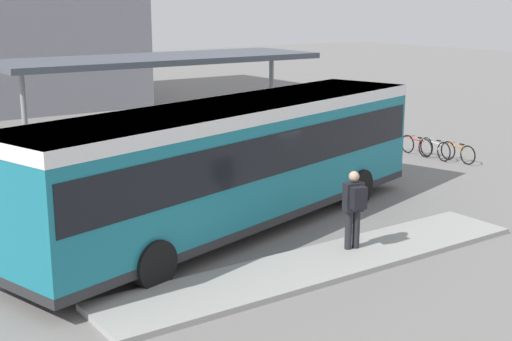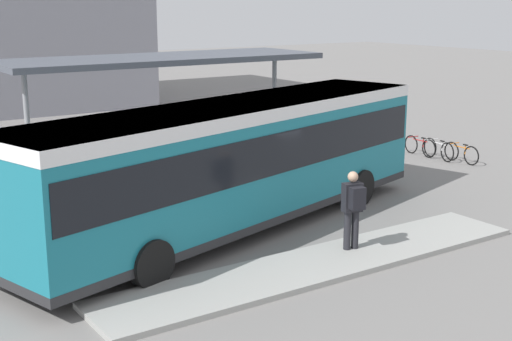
{
  "view_description": "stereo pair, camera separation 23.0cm",
  "coord_description": "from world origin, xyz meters",
  "px_view_note": "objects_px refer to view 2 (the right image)",
  "views": [
    {
      "loc": [
        -9.16,
        -13.99,
        5.46
      ],
      "look_at": [
        0.61,
        0.0,
        1.4
      ],
      "focal_mm": 50.0,
      "sensor_mm": 36.0,
      "label": 1
    },
    {
      "loc": [
        -8.97,
        -14.12,
        5.46
      ],
      "look_at": [
        0.61,
        0.0,
        1.4
      ],
      "focal_mm": 50.0,
      "sensor_mm": 36.0,
      "label": 2
    }
  ],
  "objects_px": {
    "city_bus": "(235,157)",
    "bicycle_white": "(439,149)",
    "bicycle_orange": "(461,153)",
    "bicycle_red": "(420,146)",
    "potted_planter_near_shelter": "(303,158)",
    "pedestrian_waiting": "(353,205)"
  },
  "relations": [
    {
      "from": "pedestrian_waiting",
      "to": "bicycle_orange",
      "type": "xyz_separation_m",
      "value": [
        9.31,
        4.82,
        -0.79
      ]
    },
    {
      "from": "bicycle_orange",
      "to": "bicycle_red",
      "type": "relative_size",
      "value": 0.99
    },
    {
      "from": "potted_planter_near_shelter",
      "to": "city_bus",
      "type": "bearing_deg",
      "value": -144.98
    },
    {
      "from": "pedestrian_waiting",
      "to": "city_bus",
      "type": "bearing_deg",
      "value": 33.59
    },
    {
      "from": "bicycle_orange",
      "to": "city_bus",
      "type": "bearing_deg",
      "value": 102.8
    },
    {
      "from": "pedestrian_waiting",
      "to": "bicycle_white",
      "type": "height_order",
      "value": "pedestrian_waiting"
    },
    {
      "from": "bicycle_white",
      "to": "potted_planter_near_shelter",
      "type": "relative_size",
      "value": 1.34
    },
    {
      "from": "bicycle_white",
      "to": "potted_planter_near_shelter",
      "type": "height_order",
      "value": "potted_planter_near_shelter"
    },
    {
      "from": "bicycle_white",
      "to": "potted_planter_near_shelter",
      "type": "distance_m",
      "value": 5.69
    },
    {
      "from": "bicycle_white",
      "to": "bicycle_red",
      "type": "xyz_separation_m",
      "value": [
        -0.07,
        0.82,
        -0.01
      ]
    },
    {
      "from": "bicycle_red",
      "to": "bicycle_orange",
      "type": "bearing_deg",
      "value": -166.27
    },
    {
      "from": "city_bus",
      "to": "bicycle_white",
      "type": "distance_m",
      "value": 10.66
    },
    {
      "from": "pedestrian_waiting",
      "to": "bicycle_white",
      "type": "relative_size",
      "value": 1.08
    },
    {
      "from": "city_bus",
      "to": "bicycle_orange",
      "type": "distance_m",
      "value": 10.71
    },
    {
      "from": "bicycle_red",
      "to": "potted_planter_near_shelter",
      "type": "relative_size",
      "value": 1.32
    },
    {
      "from": "city_bus",
      "to": "pedestrian_waiting",
      "type": "height_order",
      "value": "city_bus"
    },
    {
      "from": "bicycle_white",
      "to": "potted_planter_near_shelter",
      "type": "xyz_separation_m",
      "value": [
        -5.66,
        0.54,
        0.28
      ]
    },
    {
      "from": "bicycle_white",
      "to": "bicycle_orange",
      "type": "bearing_deg",
      "value": -154.86
    },
    {
      "from": "bicycle_red",
      "to": "potted_planter_near_shelter",
      "type": "bearing_deg",
      "value": 96.36
    },
    {
      "from": "city_bus",
      "to": "bicycle_white",
      "type": "xyz_separation_m",
      "value": [
        10.22,
        2.66,
        -1.46
      ]
    },
    {
      "from": "city_bus",
      "to": "pedestrian_waiting",
      "type": "distance_m",
      "value": 3.26
    },
    {
      "from": "potted_planter_near_shelter",
      "to": "pedestrian_waiting",
      "type": "bearing_deg",
      "value": -118.96
    }
  ]
}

